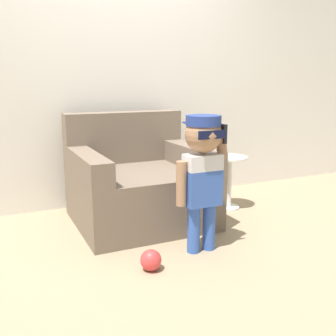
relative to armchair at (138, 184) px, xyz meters
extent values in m
plane|color=#998466|center=(0.00, -0.12, -0.32)|extent=(10.00, 10.00, 0.00)
cube|color=silver|center=(0.00, 0.61, 0.98)|extent=(10.00, 0.05, 2.60)
cube|color=#6B5B4C|center=(0.00, -0.05, -0.09)|extent=(1.06, 1.00, 0.45)
cube|color=#6B5B4C|center=(0.00, 0.35, 0.36)|extent=(1.06, 0.20, 0.45)
cube|color=#6B5B4C|center=(-0.45, -0.15, 0.22)|extent=(0.17, 0.80, 0.18)
cube|color=#6B5B4C|center=(0.45, -0.15, 0.22)|extent=(0.17, 0.80, 0.18)
cylinder|color=#3356AD|center=(0.11, -0.78, -0.15)|extent=(0.09, 0.09, 0.34)
cylinder|color=#3356AD|center=(0.24, -0.78, -0.15)|extent=(0.09, 0.09, 0.34)
cube|color=#3356AD|center=(0.18, -0.78, 0.14)|extent=(0.25, 0.14, 0.25)
cube|color=silver|center=(0.18, -0.78, 0.32)|extent=(0.25, 0.14, 0.11)
sphere|color=#997051|center=(0.18, -0.78, 0.51)|extent=(0.25, 0.25, 0.25)
cylinder|color=navy|center=(0.18, -0.78, 0.60)|extent=(0.24, 0.24, 0.07)
cube|color=navy|center=(0.18, -0.67, 0.57)|extent=(0.14, 0.11, 0.01)
cube|color=#0F1433|center=(0.18, -0.90, 0.52)|extent=(0.20, 0.01, 0.05)
cylinder|color=#997051|center=(0.02, -0.78, 0.19)|extent=(0.07, 0.07, 0.30)
cylinder|color=#997051|center=(0.32, -0.78, 0.42)|extent=(0.10, 0.07, 0.18)
cube|color=black|center=(0.32, -0.80, 0.51)|extent=(0.02, 0.07, 0.13)
cylinder|color=white|center=(0.87, -0.07, -0.31)|extent=(0.22, 0.22, 0.02)
cylinder|color=white|center=(0.87, -0.07, -0.08)|extent=(0.06, 0.06, 0.48)
cylinder|color=white|center=(0.87, -0.07, 0.17)|extent=(0.33, 0.33, 0.02)
sphere|color=#D13838|center=(-0.26, -0.91, -0.25)|extent=(0.14, 0.14, 0.14)
camera|label=1|loc=(-1.13, -3.03, 0.85)|focal=42.00mm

